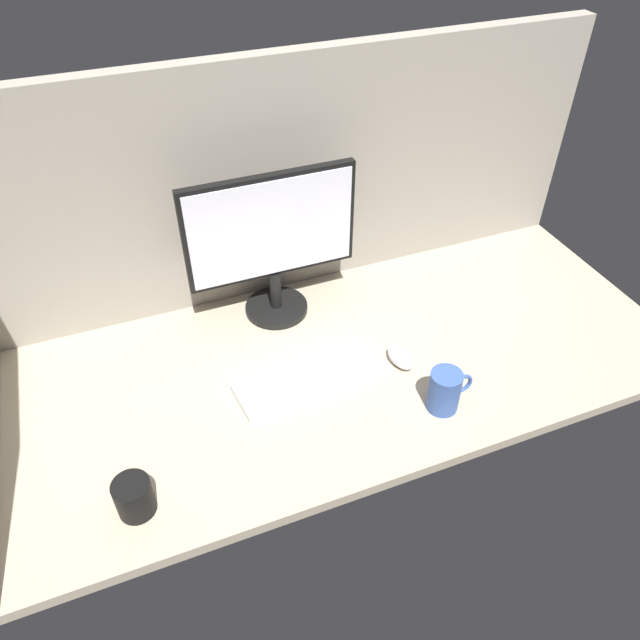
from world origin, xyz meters
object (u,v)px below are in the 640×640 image
mug_ceramic_blue (445,390)px  monitor (272,239)px  mouse (401,357)px  keyboard (307,378)px  mug_black_travel (134,497)px

mug_ceramic_blue → monitor: bearing=117.5°
monitor → mouse: size_ratio=4.88×
keyboard → mug_black_travel: size_ratio=4.21×
monitor → mouse: (23.75, -32.96, -22.37)cm
keyboard → mouse: bearing=-11.9°
keyboard → mouse: 25.57cm
monitor → keyboard: bearing=-93.2°
keyboard → mug_ceramic_blue: size_ratio=3.20×
keyboard → mug_ceramic_blue: 34.75cm
mug_black_travel → keyboard: bearing=25.1°
mug_ceramic_blue → mug_black_travel: bearing=-178.9°
monitor → mug_ceramic_blue: 59.84cm
keyboard → mug_ceramic_blue: mug_ceramic_blue is taller
mug_black_travel → mug_ceramic_blue: bearing=1.1°
mouse → mug_ceramic_blue: (2.55, -17.53, 3.90)cm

